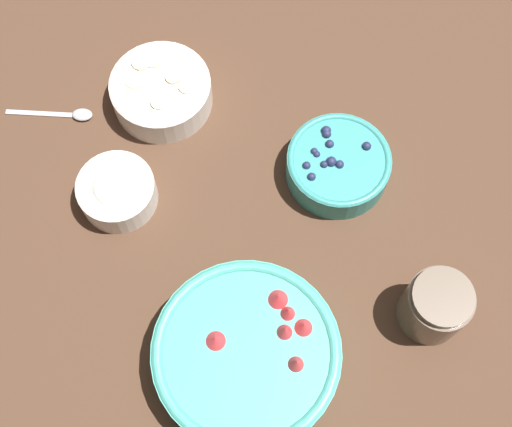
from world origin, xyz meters
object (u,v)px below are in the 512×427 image
Objects in this scene: bowl_blueberries at (338,165)px; bowl_bananas at (161,90)px; bowl_cream at (117,190)px; bowl_strawberries at (247,354)px; jar_chocolate at (435,306)px.

bowl_blueberries is 0.30m from bowl_bananas.
bowl_bananas is at bearing 143.21° from bowl_cream.
bowl_blueberries is (-0.23, 0.22, -0.01)m from bowl_strawberries.
jar_chocolate is (0.02, 0.26, 0.00)m from bowl_strawberries.
bowl_strawberries is at bearing -94.16° from jar_chocolate.
bowl_cream is at bearing -36.79° from bowl_bananas.
bowl_bananas is 1.64× the size of jar_chocolate.
jar_chocolate is at bearing 10.18° from bowl_blueberries.
bowl_bananas is (-0.43, 0.00, -0.01)m from bowl_strawberries.
bowl_bananas is 1.36× the size of bowl_cream.
bowl_blueberries is 0.25m from jar_chocolate.
bowl_cream reaches higher than bowl_blueberries.
bowl_blueberries is 1.35× the size of bowl_cream.
bowl_strawberries reaches higher than bowl_blueberries.
bowl_bananas is 0.52m from jar_chocolate.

